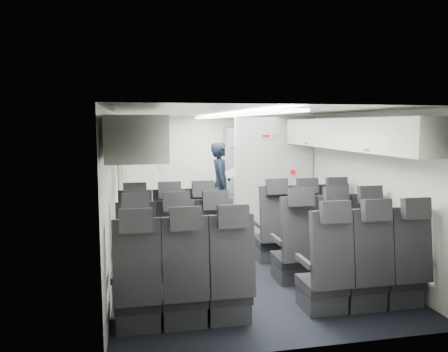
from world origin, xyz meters
name	(u,v)px	position (x,y,z in m)	size (l,w,h in m)	color
cabin_shell	(229,181)	(0.00, 0.00, 1.12)	(3.41, 6.01, 2.16)	black
seat_row_front	(237,235)	(0.00, -0.53, 0.40)	(3.33, 0.56, 1.24)	black
seat_row_mid	(254,254)	(0.00, -1.43, 0.40)	(3.33, 0.56, 1.24)	black
seat_row_rear	(278,279)	(0.00, -2.33, 0.40)	(3.33, 0.56, 1.24)	black
overhead_bin_left_rear	(136,137)	(-1.40, -2.00, 1.86)	(0.53, 1.80, 0.40)	silver
overhead_bin_left_front_open	(132,142)	(-1.44, -0.25, 1.74)	(0.64, 1.70, 0.72)	#9E9E93
overhead_bin_right_rear	(389,135)	(1.40, -2.00, 1.86)	(0.53, 1.80, 0.40)	silver
overhead_bin_right_front	(323,132)	(1.40, -0.25, 1.86)	(0.53, 1.70, 0.40)	silver
bulkhead_partition	(274,176)	(0.98, 0.80, 1.08)	(1.40, 0.15, 2.13)	white
galley_unit	(245,172)	(0.95, 2.72, 0.95)	(0.85, 0.52, 1.90)	#939399
boarding_door	(122,182)	(-1.64, 1.55, 0.95)	(0.12, 1.27, 1.86)	silver
flight_attendant	(220,184)	(0.21, 1.76, 0.82)	(0.60, 0.39, 1.64)	black
carry_on_bag	(131,136)	(-1.45, -0.43, 1.82)	(0.38, 0.27, 0.23)	black
papers	(231,173)	(0.40, 1.71, 1.04)	(0.22, 0.02, 0.15)	white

